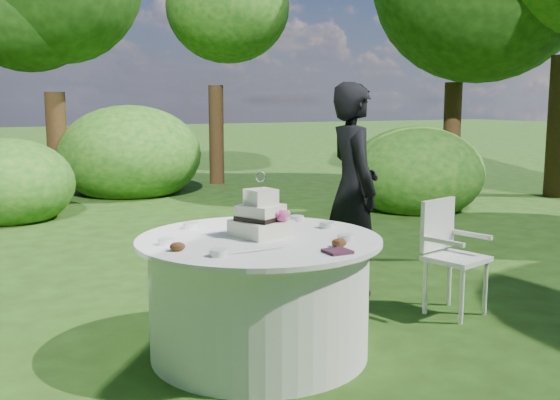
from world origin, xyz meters
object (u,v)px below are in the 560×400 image
(table, at_px, (259,295))
(guest, at_px, (353,189))
(napkins, at_px, (337,251))
(cake, at_px, (262,218))
(chair, at_px, (449,247))

(table, bearing_deg, guest, 35.03)
(napkins, xyz_separation_m, cake, (-0.18, 0.63, 0.10))
(napkins, height_order, table, napkins)
(cake, relative_size, chair, 0.48)
(cake, bearing_deg, guest, 34.62)
(napkins, height_order, cake, cake)
(napkins, bearing_deg, table, 110.09)
(napkins, bearing_deg, guest, 54.00)
(guest, bearing_deg, napkins, 156.12)
(table, bearing_deg, chair, 3.37)
(napkins, distance_m, guest, 1.87)
(table, distance_m, chair, 1.66)
(napkins, relative_size, table, 0.09)
(napkins, height_order, chair, chair)
(guest, height_order, table, guest)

